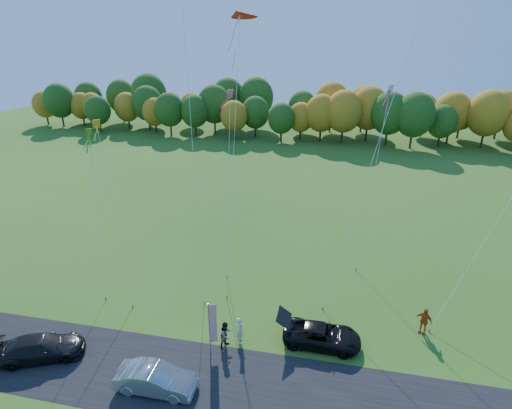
% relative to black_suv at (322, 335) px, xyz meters
% --- Properties ---
extents(ground, '(160.00, 160.00, 0.00)m').
position_rel_black_suv_xyz_m(ground, '(-5.45, -0.48, -0.69)').
color(ground, '#245717').
extents(asphalt_strip, '(90.00, 6.00, 0.01)m').
position_rel_black_suv_xyz_m(asphalt_strip, '(-5.45, -4.48, -0.68)').
color(asphalt_strip, black).
rests_on(asphalt_strip, ground).
extents(tree_line, '(116.00, 12.00, 10.00)m').
position_rel_black_suv_xyz_m(tree_line, '(-5.45, 54.52, -0.69)').
color(tree_line, '#1E4711').
rests_on(tree_line, ground).
extents(black_suv, '(4.99, 2.40, 1.37)m').
position_rel_black_suv_xyz_m(black_suv, '(0.00, 0.00, 0.00)').
color(black_suv, black).
rests_on(black_suv, ground).
extents(silver_sedan, '(4.57, 1.66, 1.50)m').
position_rel_black_suv_xyz_m(silver_sedan, '(-8.87, -5.52, 0.06)').
color(silver_sedan, '#A5A6AA').
rests_on(silver_sedan, ground).
extents(dark_truck_a, '(5.40, 3.84, 1.45)m').
position_rel_black_suv_xyz_m(dark_truck_a, '(-16.79, -4.63, 0.04)').
color(dark_truck_a, black).
rests_on(dark_truck_a, ground).
extents(person_tailgate_a, '(0.56, 0.76, 1.89)m').
position_rel_black_suv_xyz_m(person_tailgate_a, '(-5.15, -0.88, 0.26)').
color(person_tailgate_a, silver).
rests_on(person_tailgate_a, ground).
extents(person_tailgate_b, '(0.99, 1.09, 1.82)m').
position_rel_black_suv_xyz_m(person_tailgate_b, '(-5.95, -1.42, 0.22)').
color(person_tailgate_b, gray).
rests_on(person_tailgate_b, ground).
extents(person_east, '(1.21, 0.95, 1.91)m').
position_rel_black_suv_xyz_m(person_east, '(6.53, 2.46, 0.27)').
color(person_east, '#BC4D11').
rests_on(person_east, ground).
extents(feather_flag, '(0.47, 0.24, 3.72)m').
position_rel_black_suv_xyz_m(feather_flag, '(-6.58, -2.12, 1.58)').
color(feather_flag, '#999999').
rests_on(feather_flag, ground).
extents(kite_delta_blue, '(5.18, 10.00, 32.62)m').
position_rel_black_suv_xyz_m(kite_delta_blue, '(-10.62, 6.88, 15.26)').
color(kite_delta_blue, '#4C3F33').
rests_on(kite_delta_blue, ground).
extents(kite_parafoil_orange, '(8.32, 11.47, 25.58)m').
position_rel_black_suv_xyz_m(kite_parafoil_orange, '(3.17, 8.95, 11.90)').
color(kite_parafoil_orange, '#4C3F33').
rests_on(kite_parafoil_orange, ground).
extents(kite_delta_red, '(2.52, 9.22, 21.17)m').
position_rel_black_suv_xyz_m(kite_delta_red, '(-7.65, 7.95, 10.54)').
color(kite_delta_red, '#4C3F33').
rests_on(kite_delta_red, ground).
extents(kite_parafoil_rainbow, '(9.05, 7.44, 14.71)m').
position_rel_black_suv_xyz_m(kite_parafoil_rainbow, '(10.88, 6.08, 6.53)').
color(kite_parafoil_rainbow, '#4C3F33').
rests_on(kite_parafoil_rainbow, ground).
extents(kite_diamond_yellow, '(4.35, 5.34, 13.00)m').
position_rel_black_suv_xyz_m(kite_diamond_yellow, '(-15.60, 3.33, 5.60)').
color(kite_diamond_yellow, '#4C3F33').
rests_on(kite_diamond_yellow, ground).
extents(kite_diamond_green, '(2.81, 5.12, 12.18)m').
position_rel_black_suv_xyz_m(kite_diamond_green, '(-17.30, 3.73, 5.24)').
color(kite_diamond_green, '#4C3F33').
rests_on(kite_diamond_green, ground).
extents(kite_diamond_white, '(2.20, 5.83, 15.06)m').
position_rel_black_suv_xyz_m(kite_diamond_white, '(3.14, 11.95, 6.66)').
color(kite_diamond_white, '#4C3F33').
rests_on(kite_diamond_white, ground).
extents(kite_diamond_pink, '(1.58, 6.43, 14.58)m').
position_rel_black_suv_xyz_m(kite_diamond_pink, '(-8.49, 9.09, 6.47)').
color(kite_diamond_pink, '#4C3F33').
rests_on(kite_diamond_pink, ground).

